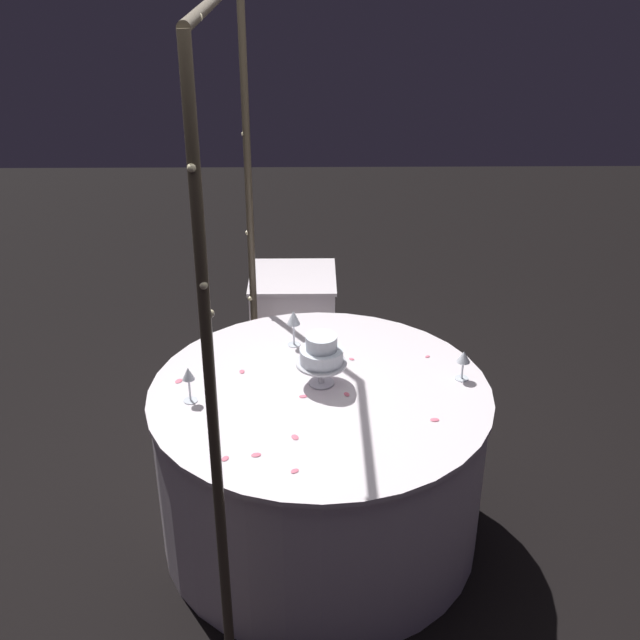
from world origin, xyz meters
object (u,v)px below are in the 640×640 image
Objects in this scene: side_table at (294,334)px; wine_glass_2 at (294,319)px; decorative_arch at (233,236)px; wine_glass_1 at (189,377)px; tiered_cake at (321,354)px; wine_glass_0 at (463,359)px; main_table at (320,463)px.

wine_glass_2 reaches higher than side_table.
decorative_arch is 1.68m from side_table.
tiered_cake is at bearing -76.68° from wine_glass_1.
wine_glass_1 reaches higher than side_table.
decorative_arch is 10.09× the size of tiered_cake.
side_table is 1.33m from tiered_cake.
wine_glass_1 is (-1.33, 0.40, 0.52)m from side_table.
side_table is at bearing -8.95° from decorative_arch.
wine_glass_1 is (-0.13, 0.55, -0.03)m from tiered_cake.
side_table is at bearing 33.26° from wine_glass_0.
wine_glass_0 reaches higher than side_table.
decorative_arch is 17.15× the size of wine_glass_0.
tiered_cake reaches higher than main_table.
decorative_arch is 1.61× the size of main_table.
wine_glass_1 is at bearing 163.19° from side_table.
decorative_arch is 0.63m from wine_glass_1.
wine_glass_0 is at bearing -82.41° from main_table.
main_table is 10.65× the size of wine_glass_0.
wine_glass_1 is 0.89× the size of wine_glass_2.
wine_glass_2 is at bearing 19.85° from tiered_cake.
tiered_cake is 0.62m from wine_glass_0.
main_table is 6.27× the size of tiered_cake.
tiered_cake is at bearing -172.93° from side_table.
side_table is (1.25, -0.20, -1.11)m from decorative_arch.
wine_glass_2 is (0.31, 0.74, 0.03)m from wine_glass_0.
wine_glass_1 is at bearing 103.32° from tiered_cake.
decorative_arch is at bearing 98.52° from tiered_cake.
main_table is 8.15× the size of wine_glass_2.
decorative_arch is at bearing 151.03° from wine_glass_2.
wine_glass_2 is at bearing 67.02° from wine_glass_0.
wine_glass_2 is at bearing -28.97° from decorative_arch.
wine_glass_0 is (0.03, -0.62, -0.05)m from tiered_cake.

